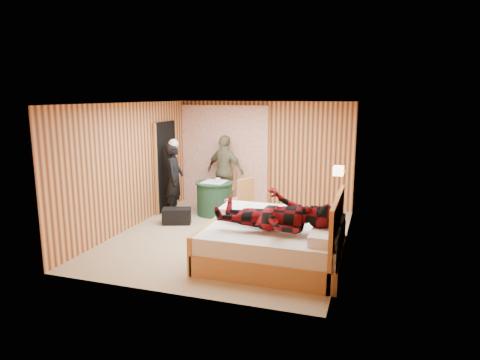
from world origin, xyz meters
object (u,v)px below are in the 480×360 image
(chair_far, at_px, (225,185))
(wall_lamp, at_px, (339,171))
(bed, at_px, (275,243))
(nightstand, at_px, (332,229))
(duffel_bag, at_px, (177,216))
(chair_near, at_px, (242,197))
(woman_standing, at_px, (174,179))
(man_at_table, at_px, (225,171))
(man_on_bed, at_px, (274,205))
(round_table, at_px, (215,198))

(chair_far, bearing_deg, wall_lamp, -28.59)
(bed, relative_size, nightstand, 4.16)
(bed, height_order, duffel_bag, bed)
(chair_near, relative_size, duffel_bag, 1.68)
(wall_lamp, distance_m, woman_standing, 3.71)
(woman_standing, relative_size, man_at_table, 0.94)
(chair_near, height_order, woman_standing, woman_standing)
(woman_standing, bearing_deg, man_at_table, -54.54)
(woman_standing, height_order, man_on_bed, man_on_bed)
(bed, bearing_deg, nightstand, 59.13)
(chair_far, bearing_deg, bed, -56.27)
(wall_lamp, height_order, man_at_table, man_at_table)
(round_table, distance_m, chair_near, 0.94)
(chair_near, xyz_separation_m, man_on_bed, (1.20, -2.15, 0.45))
(nightstand, bearing_deg, round_table, 157.87)
(nightstand, bearing_deg, man_on_bed, -115.88)
(nightstand, bearing_deg, woman_standing, 166.53)
(nightstand, xyz_separation_m, woman_standing, (-3.58, 0.86, 0.55))
(round_table, distance_m, man_at_table, 0.86)
(wall_lamp, relative_size, nightstand, 0.50)
(chair_far, height_order, man_on_bed, man_on_bed)
(nightstand, xyz_separation_m, man_on_bed, (-0.73, -1.50, 0.76))
(chair_far, xyz_separation_m, man_on_bed, (1.99, -3.28, 0.48))
(bed, height_order, nightstand, bed)
(chair_far, height_order, woman_standing, woman_standing)
(round_table, height_order, man_on_bed, man_on_bed)
(chair_far, relative_size, man_on_bed, 0.53)
(chair_near, xyz_separation_m, man_at_table, (-0.79, 1.17, 0.30))
(bed, height_order, woman_standing, woman_standing)
(bed, distance_m, chair_near, 2.26)
(round_table, bearing_deg, wall_lamp, -18.02)
(wall_lamp, relative_size, man_at_table, 0.15)
(woman_standing, distance_m, man_at_table, 1.29)
(chair_near, bearing_deg, duffel_bag, -41.53)
(wall_lamp, bearing_deg, duffel_bag, -179.57)
(nightstand, distance_m, round_table, 2.94)
(round_table, xyz_separation_m, chair_far, (0.00, 0.67, 0.16))
(round_table, distance_m, woman_standing, 0.99)
(man_on_bed, bearing_deg, bed, 97.85)
(chair_far, bearing_deg, man_on_bed, -57.73)
(bed, distance_m, nightstand, 1.49)
(round_table, height_order, woman_standing, woman_standing)
(bed, height_order, chair_near, bed)
(round_table, relative_size, man_at_table, 0.49)
(duffel_bag, height_order, man_at_table, man_at_table)
(wall_lamp, distance_m, chair_far, 3.27)
(duffel_bag, height_order, woman_standing, woman_standing)
(nightstand, xyz_separation_m, round_table, (-2.72, 1.11, 0.12))
(man_at_table, height_order, man_on_bed, man_on_bed)
(chair_near, bearing_deg, woman_standing, -68.67)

